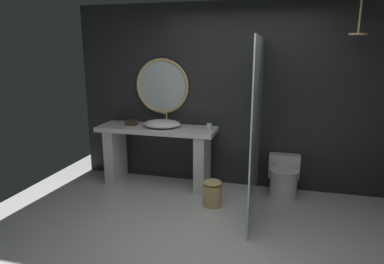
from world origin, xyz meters
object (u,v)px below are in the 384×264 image
object	(u,v)px
vessel_sink	(162,124)
round_wall_mirror	(162,86)
tissue_box	(132,123)
rain_shower_head	(358,31)
waste_bin	(212,193)
tumbler_cup	(209,126)
toilet	(284,177)

from	to	relation	value
vessel_sink	round_wall_mirror	size ratio (longest dim) A/B	0.65
vessel_sink	tissue_box	size ratio (longest dim) A/B	3.43
rain_shower_head	tissue_box	bearing A→B (deg)	178.19
vessel_sink	waste_bin	size ratio (longest dim) A/B	1.52
tumbler_cup	tissue_box	bearing A→B (deg)	-179.64
tumbler_cup	rain_shower_head	bearing A→B (deg)	-3.25
tissue_box	round_wall_mirror	world-z (taller)	round_wall_mirror
toilet	waste_bin	size ratio (longest dim) A/B	1.63
vessel_sink	tissue_box	world-z (taller)	vessel_sink
rain_shower_head	waste_bin	xyz separation A→B (m)	(-1.59, -0.44, -1.99)
vessel_sink	toilet	world-z (taller)	vessel_sink
vessel_sink	tissue_box	distance (m)	0.49
tumbler_cup	waste_bin	xyz separation A→B (m)	(0.16, -0.54, -0.74)
rain_shower_head	toilet	world-z (taller)	rain_shower_head
vessel_sink	waste_bin	bearing A→B (deg)	-31.06
waste_bin	round_wall_mirror	bearing A→B (deg)	140.10
tumbler_cup	round_wall_mirror	bearing A→B (deg)	163.13
rain_shower_head	toilet	bearing A→B (deg)	168.70
tissue_box	round_wall_mirror	size ratio (longest dim) A/B	0.19
tissue_box	waste_bin	world-z (taller)	tissue_box
tissue_box	rain_shower_head	distance (m)	3.18
vessel_sink	rain_shower_head	distance (m)	2.73
tissue_box	vessel_sink	bearing A→B (deg)	-3.43
tissue_box	rain_shower_head	xyz separation A→B (m)	(2.92, -0.09, 1.25)
round_wall_mirror	vessel_sink	bearing A→B (deg)	-72.48
rain_shower_head	toilet	size ratio (longest dim) A/B	0.68
vessel_sink	toilet	xyz separation A→B (m)	(1.72, 0.08, -0.67)
waste_bin	toilet	bearing A→B (deg)	33.81
toilet	waste_bin	bearing A→B (deg)	-146.19
tumbler_cup	waste_bin	bearing A→B (deg)	-73.24
round_wall_mirror	waste_bin	size ratio (longest dim) A/B	2.32
toilet	waste_bin	xyz separation A→B (m)	(-0.88, -0.59, -0.08)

